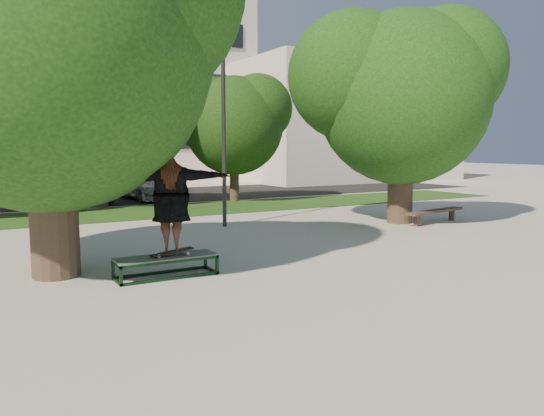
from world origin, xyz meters
TOP-DOWN VIEW (x-y plane):
  - ground at (0.00, 0.00)m, footprint 120.00×120.00m
  - grass_strip at (1.00, 9.50)m, footprint 30.00×4.00m
  - asphalt_strip at (0.00, 16.00)m, footprint 40.00×8.00m
  - tree_left at (-4.29, 1.09)m, footprint 6.96×5.95m
  - tree_right at (5.92, 3.08)m, footprint 6.24×5.33m
  - bg_tree_mid at (-1.08, 12.08)m, footprint 5.76×4.92m
  - bg_tree_right at (4.43, 11.57)m, footprint 5.04×4.31m
  - lamppost at (1.00, 5.00)m, footprint 0.25×0.15m
  - office_building at (-2.00, 31.98)m, footprint 30.00×14.12m
  - side_building at (18.00, 22.00)m, footprint 15.00×10.00m
  - grind_box at (-2.50, -0.02)m, footprint 1.80×0.60m
  - skater_rig at (-2.38, -0.02)m, footprint 2.20×1.36m
  - bystander at (-4.12, 1.89)m, footprint 0.69×0.50m
  - bench at (6.87, 2.38)m, footprint 2.68×0.87m
  - car_dark at (-1.07, 14.63)m, footprint 1.79×4.22m
  - car_grey at (-2.00, 16.50)m, footprint 3.48×5.78m
  - car_silver_b at (1.54, 14.34)m, footprint 2.20×4.83m

SIDE VIEW (x-z plane):
  - ground at x=0.00m, z-range 0.00..0.00m
  - asphalt_strip at x=0.00m, z-range 0.00..0.01m
  - grass_strip at x=1.00m, z-range 0.00..0.02m
  - grind_box at x=-2.50m, z-range 0.00..0.38m
  - bench at x=6.87m, z-range 0.14..0.55m
  - car_dark at x=-1.07m, z-range 0.00..1.36m
  - car_silver_b at x=1.54m, z-range 0.00..1.37m
  - car_grey at x=-2.00m, z-range 0.00..1.50m
  - bystander at x=-4.12m, z-range 0.00..1.78m
  - skater_rig at x=-2.38m, z-range 0.41..2.23m
  - lamppost at x=1.00m, z-range 0.10..6.21m
  - bg_tree_right at x=4.43m, z-range 0.77..6.21m
  - side_building at x=18.00m, z-range 0.00..8.00m
  - bg_tree_mid at x=-1.08m, z-range 0.90..7.14m
  - tree_right at x=5.92m, z-range 0.84..7.35m
  - tree_left at x=-4.29m, z-range 0.86..7.98m
  - office_building at x=-2.00m, z-range 0.00..16.00m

